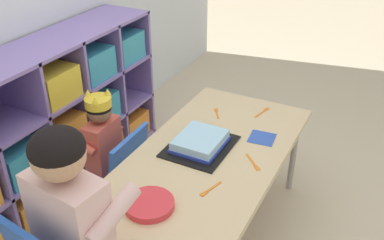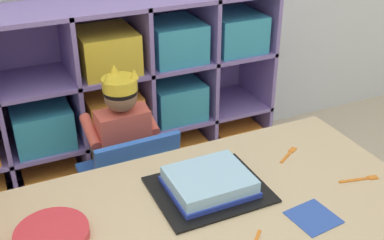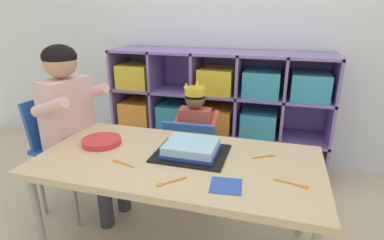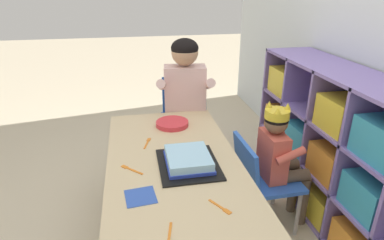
{
  "view_description": "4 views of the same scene",
  "coord_description": "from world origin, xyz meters",
  "px_view_note": "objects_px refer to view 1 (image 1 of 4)",
  "views": [
    {
      "loc": [
        -1.64,
        -0.76,
        1.8
      ],
      "look_at": [
        0.01,
        0.09,
        0.72
      ],
      "focal_mm": 41.14,
      "sensor_mm": 36.0,
      "label": 1
    },
    {
      "loc": [
        -0.53,
        -1.05,
        1.5
      ],
      "look_at": [
        -0.0,
        0.08,
        0.82
      ],
      "focal_mm": 44.43,
      "sensor_mm": 36.0,
      "label": 2
    },
    {
      "loc": [
        0.45,
        -1.31,
        1.24
      ],
      "look_at": [
        0.03,
        0.14,
        0.71
      ],
      "focal_mm": 29.08,
      "sensor_mm": 36.0,
      "label": 3
    },
    {
      "loc": [
        1.47,
        -0.19,
        1.42
      ],
      "look_at": [
        -0.01,
        0.1,
        0.78
      ],
      "focal_mm": 30.23,
      "sensor_mm": 36.0,
      "label": 4
    }
  ],
  "objects_px": {
    "fork_beside_plate_stack": "(253,163)",
    "fork_scattered_mid_table": "(217,113)",
    "fork_near_cake_tray": "(263,112)",
    "classroom_chair_blue": "(115,167)",
    "birthday_cake_on_tray": "(200,143)",
    "adult_helper_seated": "(83,213)",
    "fork_by_napkin": "(210,190)",
    "paper_plate_stack": "(150,204)",
    "activity_table": "(208,162)",
    "child_with_crown": "(97,141)"
  },
  "relations": [
    {
      "from": "fork_beside_plate_stack",
      "to": "birthday_cake_on_tray",
      "type": "bearing_deg",
      "value": 43.13
    },
    {
      "from": "activity_table",
      "to": "child_with_crown",
      "type": "bearing_deg",
      "value": 97.01
    },
    {
      "from": "birthday_cake_on_tray",
      "to": "fork_near_cake_tray",
      "type": "xyz_separation_m",
      "value": [
        0.5,
        -0.16,
        -0.02
      ]
    },
    {
      "from": "activity_table",
      "to": "fork_by_napkin",
      "type": "xyz_separation_m",
      "value": [
        -0.24,
        -0.12,
        0.04
      ]
    },
    {
      "from": "adult_helper_seated",
      "to": "fork_scattered_mid_table",
      "type": "bearing_deg",
      "value": -84.77
    },
    {
      "from": "paper_plate_stack",
      "to": "fork_beside_plate_stack",
      "type": "height_order",
      "value": "paper_plate_stack"
    },
    {
      "from": "paper_plate_stack",
      "to": "fork_beside_plate_stack",
      "type": "relative_size",
      "value": 1.92
    },
    {
      "from": "paper_plate_stack",
      "to": "fork_near_cake_tray",
      "type": "bearing_deg",
      "value": -8.35
    },
    {
      "from": "child_with_crown",
      "to": "fork_beside_plate_stack",
      "type": "xyz_separation_m",
      "value": [
        0.12,
        -0.86,
        0.06
      ]
    },
    {
      "from": "adult_helper_seated",
      "to": "birthday_cake_on_tray",
      "type": "height_order",
      "value": "adult_helper_seated"
    },
    {
      "from": "adult_helper_seated",
      "to": "fork_near_cake_tray",
      "type": "distance_m",
      "value": 1.29
    },
    {
      "from": "birthday_cake_on_tray",
      "to": "fork_beside_plate_stack",
      "type": "distance_m",
      "value": 0.29
    },
    {
      "from": "adult_helper_seated",
      "to": "fork_beside_plate_stack",
      "type": "relative_size",
      "value": 9.66
    },
    {
      "from": "adult_helper_seated",
      "to": "fork_scattered_mid_table",
      "type": "xyz_separation_m",
      "value": [
        1.13,
        -0.04,
        -0.11
      ]
    },
    {
      "from": "activity_table",
      "to": "adult_helper_seated",
      "type": "height_order",
      "value": "adult_helper_seated"
    },
    {
      "from": "birthday_cake_on_tray",
      "to": "fork_beside_plate_stack",
      "type": "xyz_separation_m",
      "value": [
        -0.01,
        -0.29,
        -0.02
      ]
    },
    {
      "from": "adult_helper_seated",
      "to": "fork_by_napkin",
      "type": "bearing_deg",
      "value": -115.95
    },
    {
      "from": "fork_scattered_mid_table",
      "to": "fork_near_cake_tray",
      "type": "distance_m",
      "value": 0.27
    },
    {
      "from": "fork_scattered_mid_table",
      "to": "fork_near_cake_tray",
      "type": "height_order",
      "value": "same"
    },
    {
      "from": "paper_plate_stack",
      "to": "classroom_chair_blue",
      "type": "bearing_deg",
      "value": 51.37
    },
    {
      "from": "fork_by_napkin",
      "to": "fork_near_cake_tray",
      "type": "height_order",
      "value": "same"
    },
    {
      "from": "adult_helper_seated",
      "to": "fork_beside_plate_stack",
      "type": "xyz_separation_m",
      "value": [
        0.75,
        -0.41,
        -0.11
      ]
    },
    {
      "from": "fork_beside_plate_stack",
      "to": "paper_plate_stack",
      "type": "bearing_deg",
      "value": 105.85
    },
    {
      "from": "fork_beside_plate_stack",
      "to": "fork_scattered_mid_table",
      "type": "bearing_deg",
      "value": -0.71
    },
    {
      "from": "activity_table",
      "to": "fork_scattered_mid_table",
      "type": "xyz_separation_m",
      "value": [
        0.42,
        0.14,
        0.04
      ]
    },
    {
      "from": "activity_table",
      "to": "birthday_cake_on_tray",
      "type": "bearing_deg",
      "value": 53.71
    },
    {
      "from": "adult_helper_seated",
      "to": "fork_scattered_mid_table",
      "type": "height_order",
      "value": "adult_helper_seated"
    },
    {
      "from": "paper_plate_stack",
      "to": "fork_by_napkin",
      "type": "xyz_separation_m",
      "value": [
        0.22,
        -0.18,
        -0.01
      ]
    },
    {
      "from": "child_with_crown",
      "to": "paper_plate_stack",
      "type": "height_order",
      "value": "child_with_crown"
    },
    {
      "from": "child_with_crown",
      "to": "fork_scattered_mid_table",
      "type": "distance_m",
      "value": 0.7
    },
    {
      "from": "classroom_chair_blue",
      "to": "birthday_cake_on_tray",
      "type": "distance_m",
      "value": 0.53
    },
    {
      "from": "activity_table",
      "to": "classroom_chair_blue",
      "type": "relative_size",
      "value": 2.39
    },
    {
      "from": "classroom_chair_blue",
      "to": "birthday_cake_on_tray",
      "type": "xyz_separation_m",
      "value": [
        0.13,
        -0.46,
        0.23
      ]
    },
    {
      "from": "fork_scattered_mid_table",
      "to": "fork_near_cake_tray",
      "type": "bearing_deg",
      "value": 87.37
    },
    {
      "from": "child_with_crown",
      "to": "fork_near_cake_tray",
      "type": "bearing_deg",
      "value": 128.93
    },
    {
      "from": "classroom_chair_blue",
      "to": "fork_by_napkin",
      "type": "distance_m",
      "value": 0.71
    },
    {
      "from": "adult_helper_seated",
      "to": "paper_plate_stack",
      "type": "distance_m",
      "value": 0.3
    },
    {
      "from": "classroom_chair_blue",
      "to": "fork_scattered_mid_table",
      "type": "height_order",
      "value": "classroom_chair_blue"
    },
    {
      "from": "child_with_crown",
      "to": "fork_beside_plate_stack",
      "type": "bearing_deg",
      "value": 96.25
    },
    {
      "from": "activity_table",
      "to": "adult_helper_seated",
      "type": "bearing_deg",
      "value": 165.34
    },
    {
      "from": "classroom_chair_blue",
      "to": "paper_plate_stack",
      "type": "relative_size",
      "value": 2.75
    },
    {
      "from": "activity_table",
      "to": "fork_scattered_mid_table",
      "type": "height_order",
      "value": "fork_scattered_mid_table"
    },
    {
      "from": "fork_scattered_mid_table",
      "to": "paper_plate_stack",
      "type": "bearing_deg",
      "value": -25.84
    },
    {
      "from": "classroom_chair_blue",
      "to": "fork_by_napkin",
      "type": "xyz_separation_m",
      "value": [
        -0.16,
        -0.66,
        0.2
      ]
    },
    {
      "from": "fork_near_cake_tray",
      "to": "fork_beside_plate_stack",
      "type": "bearing_deg",
      "value": 26.93
    },
    {
      "from": "fork_near_cake_tray",
      "to": "fork_beside_plate_stack",
      "type": "xyz_separation_m",
      "value": [
        -0.51,
        -0.13,
        0.0
      ]
    },
    {
      "from": "fork_near_cake_tray",
      "to": "fork_beside_plate_stack",
      "type": "distance_m",
      "value": 0.52
    },
    {
      "from": "activity_table",
      "to": "paper_plate_stack",
      "type": "height_order",
      "value": "paper_plate_stack"
    },
    {
      "from": "fork_by_napkin",
      "to": "classroom_chair_blue",
      "type": "bearing_deg",
      "value": 92.53
    },
    {
      "from": "classroom_chair_blue",
      "to": "fork_beside_plate_stack",
      "type": "bearing_deg",
      "value": 97.14
    }
  ]
}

